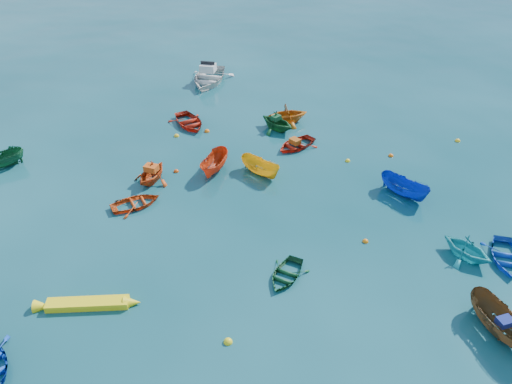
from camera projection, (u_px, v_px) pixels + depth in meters
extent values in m
plane|color=#093A44|center=(281.00, 258.00, 23.25)|extent=(160.00, 160.00, 0.00)
imported|color=#533A1E|center=(497.00, 332.00, 19.63)|extent=(1.49, 3.37, 1.27)
imported|color=#0E42B5|center=(505.00, 260.00, 23.13)|extent=(3.18, 3.52, 0.60)
imported|color=#C94312|center=(153.00, 181.00, 28.69)|extent=(3.18, 3.28, 1.32)
imported|color=gold|center=(260.00, 174.00, 29.30)|extent=(2.47, 2.96, 1.10)
imported|color=#104824|center=(286.00, 277.00, 22.20)|extent=(2.85, 2.94, 0.50)
imported|color=#1CA5AF|center=(465.00, 257.00, 23.28)|extent=(2.91, 3.07, 1.27)
imported|color=#C54010|center=(136.00, 206.00, 26.68)|extent=(3.01, 2.46, 0.55)
imported|color=red|center=(215.00, 171.00, 29.58)|extent=(2.54, 3.15, 1.16)
imported|color=#135524|center=(277.00, 129.00, 34.03)|extent=(3.33, 3.44, 1.39)
imported|color=#AB1E0E|center=(296.00, 147.00, 32.00)|extent=(3.46, 3.12, 0.59)
imported|color=#0D2EAA|center=(403.00, 195.00, 27.51)|extent=(2.45, 3.17, 1.16)
imported|color=#AE1F0E|center=(189.00, 125.00, 34.58)|extent=(3.14, 3.81, 0.69)
imported|color=#BE6111|center=(287.00, 122.00, 34.94)|extent=(2.83, 2.45, 1.48)
imported|color=#13552D|center=(0.00, 168.00, 29.83)|extent=(3.32, 2.07, 1.20)
imported|color=silver|center=(209.00, 82.00, 41.09)|extent=(5.37, 6.08, 1.65)
cube|color=navy|center=(505.00, 322.00, 19.08)|extent=(0.62, 0.49, 0.29)
cube|color=#DA5316|center=(151.00, 168.00, 28.25)|extent=(0.92, 0.87, 0.36)
cube|color=#114523|center=(276.00, 118.00, 33.61)|extent=(0.78, 0.74, 0.30)
cube|color=#B05012|center=(295.00, 141.00, 31.69)|extent=(0.75, 0.81, 0.32)
sphere|color=yellow|center=(228.00, 342.00, 19.23)|extent=(0.35, 0.35, 0.35)
sphere|color=orange|center=(365.00, 242.00, 24.20)|extent=(0.30, 0.30, 0.30)
sphere|color=#D4450B|center=(176.00, 172.00, 29.52)|extent=(0.31, 0.31, 0.31)
sphere|color=yellow|center=(348.00, 161.00, 30.52)|extent=(0.31, 0.31, 0.31)
sphere|color=orange|center=(391.00, 156.00, 31.03)|extent=(0.32, 0.32, 0.32)
sphere|color=yellow|center=(177.00, 136.00, 33.20)|extent=(0.35, 0.35, 0.35)
sphere|color=orange|center=(207.00, 132.00, 33.75)|extent=(0.37, 0.37, 0.37)
sphere|color=yellow|center=(457.00, 141.00, 32.63)|extent=(0.35, 0.35, 0.35)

